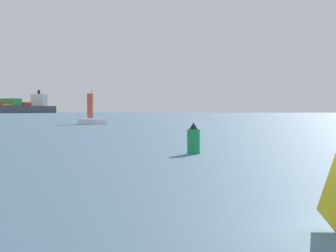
# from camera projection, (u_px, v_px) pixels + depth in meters

# --- Properties ---
(cargo_ship) EXTENTS (112.68, 172.09, 34.94)m
(cargo_ship) POSITION_uv_depth(u_px,v_px,m) (5.00, 108.00, 767.77)
(cargo_ship) COLOR #3F444C
(cargo_ship) RESTS_ON ground_plane
(distant_headland) EXTENTS (959.03, 412.76, 21.72)m
(distant_headland) POSITION_uv_depth(u_px,v_px,m) (38.00, 108.00, 1235.20)
(distant_headland) COLOR #756B56
(distant_headland) RESTS_ON ground_plane
(channel_buoy) EXTENTS (0.96, 0.96, 2.34)m
(channel_buoy) POSITION_uv_depth(u_px,v_px,m) (194.00, 140.00, 40.12)
(channel_buoy) COLOR #19994C
(channel_buoy) RESTS_ON ground_plane
(small_sailboat) EXTENTS (8.07, 8.10, 8.31)m
(small_sailboat) POSITION_uv_depth(u_px,v_px,m) (92.00, 121.00, 128.56)
(small_sailboat) COLOR white
(small_sailboat) RESTS_ON ground_plane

